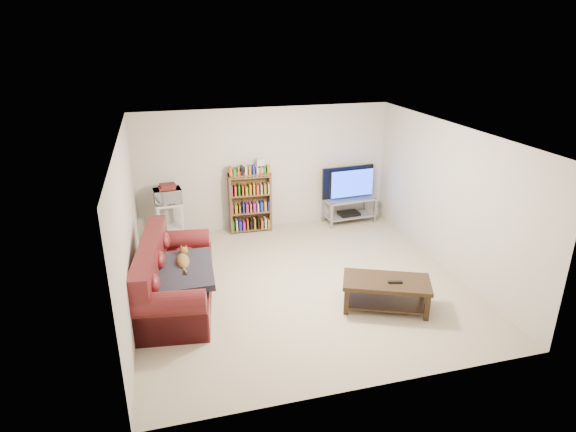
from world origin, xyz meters
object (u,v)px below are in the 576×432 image
object	(u,v)px
tv_stand	(349,206)
bookshelf	(250,202)
coffee_table	(386,289)
sofa	(171,281)

from	to	relation	value
tv_stand	bookshelf	distance (m)	2.08
coffee_table	bookshelf	world-z (taller)	bookshelf
tv_stand	bookshelf	xyz separation A→B (m)	(-2.06, 0.08, 0.26)
sofa	coffee_table	distance (m)	3.12
tv_stand	sofa	bearing A→B (deg)	-153.44
tv_stand	bookshelf	world-z (taller)	bookshelf
bookshelf	sofa	bearing A→B (deg)	-123.57
coffee_table	bookshelf	xyz separation A→B (m)	(-1.33, 3.32, 0.30)
tv_stand	coffee_table	bearing A→B (deg)	-107.53
sofa	bookshelf	bearing A→B (deg)	62.42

